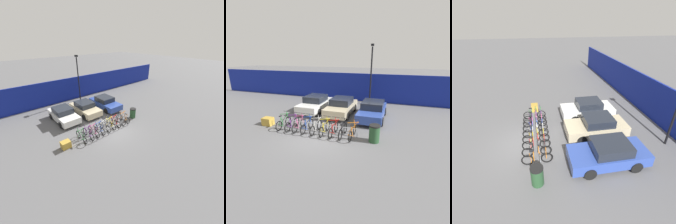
{
  "view_description": "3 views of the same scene",
  "coord_description": "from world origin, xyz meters",
  "views": [
    {
      "loc": [
        -7.62,
        -8.63,
        7.6
      ],
      "look_at": [
        0.99,
        1.22,
        1.08
      ],
      "focal_mm": 24.0,
      "sensor_mm": 36.0,
      "label": 1
    },
    {
      "loc": [
        4.22,
        -8.76,
        4.78
      ],
      "look_at": [
        0.83,
        1.06,
        1.37
      ],
      "focal_mm": 28.0,
      "sensor_mm": 36.0,
      "label": 2
    },
    {
      "loc": [
        9.05,
        0.7,
        7.07
      ],
      "look_at": [
        -1.11,
        2.52,
        1.37
      ],
      "focal_mm": 28.0,
      "sensor_mm": 36.0,
      "label": 3
    }
  ],
  "objects": [
    {
      "name": "cargo_crate",
      "position": [
        -4.28,
        0.57,
        0.28
      ],
      "size": [
        0.7,
        0.56,
        0.55
      ],
      "primitive_type": "cube",
      "color": "#B28C33",
      "rests_on": "ground"
    },
    {
      "name": "hoarding_wall",
      "position": [
        0.0,
        9.5,
        1.46
      ],
      "size": [
        36.0,
        0.16,
        2.93
      ],
      "primitive_type": "cube",
      "color": "navy",
      "rests_on": "ground"
    },
    {
      "name": "car_beige",
      "position": [
        -0.07,
        4.51,
        0.69
      ],
      "size": [
        1.91,
        4.03,
        1.4
      ],
      "color": "#C1B28E",
      "rests_on": "ground"
    },
    {
      "name": "bicycle_purple",
      "position": [
        -2.25,
        0.53,
        0.38
      ],
      "size": [
        0.68,
        1.71,
        1.05
      ],
      "rotation": [
        0.0,
        0.0,
        -0.05
      ],
      "color": "black",
      "rests_on": "ground"
    },
    {
      "name": "car_white",
      "position": [
        -2.52,
        4.64,
        0.69
      ],
      "size": [
        1.91,
        4.01,
        1.4
      ],
      "color": "silver",
      "rests_on": "ground"
    },
    {
      "name": "bicycle_black",
      "position": [
        1.32,
        0.53,
        0.38
      ],
      "size": [
        0.68,
        1.71,
        1.05
      ],
      "rotation": [
        0.0,
        0.0,
        -0.01
      ],
      "color": "black",
      "rests_on": "ground"
    },
    {
      "name": "trash_bin",
      "position": [
        3.22,
        0.47,
        0.52
      ],
      "size": [
        0.63,
        0.63,
        1.03
      ],
      "color": "#234728",
      "rests_on": "ground"
    },
    {
      "name": "bike_rack",
      "position": [
        -0.5,
        0.68,
        0.5
      ],
      "size": [
        5.39,
        0.04,
        0.57
      ],
      "color": "gray",
      "rests_on": "ground"
    },
    {
      "name": "bicycle_yellow",
      "position": [
        0.11,
        0.53,
        0.38
      ],
      "size": [
        0.68,
        1.71,
        1.05
      ],
      "rotation": [
        0.0,
        0.0,
        0.03
      ],
      "color": "black",
      "rests_on": "ground"
    },
    {
      "name": "bicycle_red",
      "position": [
        0.71,
        0.53,
        0.38
      ],
      "size": [
        0.68,
        1.71,
        1.05
      ],
      "rotation": [
        0.0,
        0.0,
        0.07
      ],
      "color": "black",
      "rests_on": "ground"
    },
    {
      "name": "ground_plane",
      "position": [
        0.0,
        0.0,
        0.0
      ],
      "size": [
        120.0,
        120.0,
        0.0
      ],
      "primitive_type": "plane",
      "color": "#59595B"
    },
    {
      "name": "bicycle_white",
      "position": [
        -0.49,
        0.53,
        0.38
      ],
      "size": [
        0.68,
        1.71,
        1.05
      ],
      "rotation": [
        0.0,
        0.0,
        -0.07
      ],
      "color": "black",
      "rests_on": "ground"
    },
    {
      "name": "car_blue",
      "position": [
        2.54,
        4.26,
        0.69
      ],
      "size": [
        1.91,
        4.22,
        1.4
      ],
      "color": "#2D479E",
      "rests_on": "ground"
    },
    {
      "name": "bicycle_pink",
      "position": [
        -1.72,
        0.53,
        0.38
      ],
      "size": [
        0.68,
        1.71,
        1.05
      ],
      "rotation": [
        0.0,
        0.0,
        -0.0
      ],
      "color": "black",
      "rests_on": "ground"
    },
    {
      "name": "bicycle_blue",
      "position": [
        -1.12,
        0.53,
        0.38
      ],
      "size": [
        0.68,
        1.71,
        1.05
      ],
      "rotation": [
        0.0,
        0.0,
        0.07
      ],
      "color": "black",
      "rests_on": "ground"
    },
    {
      "name": "lamp_post",
      "position": [
        1.64,
        8.5,
        3.22
      ],
      "size": [
        0.24,
        0.44,
        5.75
      ],
      "color": "black",
      "rests_on": "ground"
    },
    {
      "name": "bicycle_green",
      "position": [
        -2.92,
        0.53,
        0.38
      ],
      "size": [
        0.68,
        1.71,
        1.05
      ],
      "rotation": [
        0.0,
        0.0,
        -0.07
      ],
      "color": "black",
      "rests_on": "ground"
    },
    {
      "name": "bicycle_orange",
      "position": [
        1.92,
        0.53,
        0.38
      ],
      "size": [
        0.68,
        1.71,
        1.05
      ],
      "rotation": [
        0.0,
        0.0,
        0.04
      ],
      "color": "black",
      "rests_on": "ground"
    }
  ]
}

